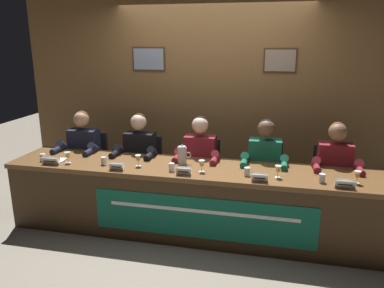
% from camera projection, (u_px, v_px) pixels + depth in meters
% --- Properties ---
extents(ground_plane, '(12.00, 12.00, 0.00)m').
position_uv_depth(ground_plane, '(192.00, 231.00, 4.17)').
color(ground_plane, gray).
extents(wall_back_panelled, '(5.23, 0.14, 2.60)m').
position_uv_depth(wall_back_panelled, '(212.00, 99.00, 4.98)').
color(wall_back_panelled, brown).
rests_on(wall_back_panelled, ground_plane).
extents(conference_table, '(4.03, 0.75, 0.76)m').
position_uv_depth(conference_table, '(190.00, 191.00, 3.92)').
color(conference_table, brown).
rests_on(conference_table, ground_plane).
extents(chair_far_left, '(0.44, 0.45, 0.89)m').
position_uv_depth(chair_far_left, '(91.00, 168.00, 4.90)').
color(chair_far_left, black).
rests_on(chair_far_left, ground_plane).
extents(panelist_far_left, '(0.51, 0.48, 1.22)m').
position_uv_depth(panelist_far_left, '(81.00, 153.00, 4.64)').
color(panelist_far_left, black).
rests_on(panelist_far_left, ground_plane).
extents(nameplate_far_left, '(0.20, 0.06, 0.08)m').
position_uv_depth(nameplate_far_left, '(51.00, 161.00, 4.03)').
color(nameplate_far_left, white).
rests_on(nameplate_far_left, conference_table).
extents(juice_glass_far_left, '(0.06, 0.06, 0.12)m').
position_uv_depth(juice_glass_far_left, '(68.00, 155.00, 4.07)').
color(juice_glass_far_left, white).
rests_on(juice_glass_far_left, conference_table).
extents(water_cup_far_left, '(0.06, 0.06, 0.08)m').
position_uv_depth(water_cup_far_left, '(43.00, 158.00, 4.15)').
color(water_cup_far_left, silver).
rests_on(water_cup_far_left, conference_table).
extents(chair_left, '(0.44, 0.45, 0.89)m').
position_uv_depth(chair_left, '(144.00, 173.00, 4.74)').
color(chair_left, black).
rests_on(chair_left, ground_plane).
extents(panelist_left, '(0.51, 0.48, 1.22)m').
position_uv_depth(panelist_left, '(138.00, 156.00, 4.48)').
color(panelist_left, black).
rests_on(panelist_left, ground_plane).
extents(nameplate_left, '(0.15, 0.06, 0.08)m').
position_uv_depth(nameplate_left, '(117.00, 166.00, 3.85)').
color(nameplate_left, white).
rests_on(nameplate_left, conference_table).
extents(juice_glass_left, '(0.06, 0.06, 0.12)m').
position_uv_depth(juice_glass_left, '(138.00, 158.00, 3.96)').
color(juice_glass_left, white).
rests_on(juice_glass_left, conference_table).
extents(water_cup_left, '(0.06, 0.06, 0.08)m').
position_uv_depth(water_cup_left, '(104.00, 161.00, 4.03)').
color(water_cup_left, silver).
rests_on(water_cup_left, conference_table).
extents(chair_center, '(0.44, 0.45, 0.89)m').
position_uv_depth(chair_center, '(202.00, 177.00, 4.58)').
color(chair_center, black).
rests_on(chair_center, ground_plane).
extents(panelist_center, '(0.51, 0.48, 1.22)m').
position_uv_depth(panelist_center, '(199.00, 161.00, 4.32)').
color(panelist_center, black).
rests_on(panelist_center, ground_plane).
extents(nameplate_center, '(0.15, 0.06, 0.08)m').
position_uv_depth(nameplate_center, '(184.00, 171.00, 3.72)').
color(nameplate_center, white).
rests_on(nameplate_center, conference_table).
extents(juice_glass_center, '(0.06, 0.06, 0.12)m').
position_uv_depth(juice_glass_center, '(202.00, 164.00, 3.79)').
color(juice_glass_center, white).
rests_on(juice_glass_center, conference_table).
extents(water_cup_center, '(0.06, 0.06, 0.08)m').
position_uv_depth(water_cup_center, '(172.00, 168.00, 3.82)').
color(water_cup_center, silver).
rests_on(water_cup_center, conference_table).
extents(chair_right, '(0.44, 0.45, 0.89)m').
position_uv_depth(chair_right, '(264.00, 182.00, 4.42)').
color(chair_right, black).
rests_on(chair_right, ground_plane).
extents(panelist_right, '(0.51, 0.48, 1.22)m').
position_uv_depth(panelist_right, '(264.00, 165.00, 4.16)').
color(panelist_right, black).
rests_on(panelist_right, ground_plane).
extents(nameplate_right, '(0.15, 0.06, 0.08)m').
position_uv_depth(nameplate_right, '(260.00, 178.00, 3.54)').
color(nameplate_right, white).
rests_on(nameplate_right, conference_table).
extents(juice_glass_right, '(0.06, 0.06, 0.12)m').
position_uv_depth(juice_glass_right, '(278.00, 169.00, 3.63)').
color(juice_glass_right, white).
rests_on(juice_glass_right, conference_table).
extents(water_cup_right, '(0.06, 0.06, 0.08)m').
position_uv_depth(water_cup_right, '(247.00, 172.00, 3.69)').
color(water_cup_right, silver).
rests_on(water_cup_right, conference_table).
extents(chair_far_right, '(0.44, 0.45, 0.89)m').
position_uv_depth(chair_far_right, '(330.00, 187.00, 4.26)').
color(chair_far_right, black).
rests_on(chair_far_right, ground_plane).
extents(panelist_far_right, '(0.51, 0.48, 1.22)m').
position_uv_depth(panelist_far_right, '(335.00, 170.00, 4.00)').
color(panelist_far_right, black).
rests_on(panelist_far_right, ground_plane).
extents(nameplate_far_right, '(0.18, 0.06, 0.08)m').
position_uv_depth(nameplate_far_right, '(345.00, 184.00, 3.38)').
color(nameplate_far_right, white).
rests_on(nameplate_far_right, conference_table).
extents(juice_glass_far_right, '(0.06, 0.06, 0.12)m').
position_uv_depth(juice_glass_far_right, '(357.00, 175.00, 3.48)').
color(juice_glass_far_right, white).
rests_on(juice_glass_far_right, conference_table).
extents(water_cup_far_right, '(0.06, 0.06, 0.08)m').
position_uv_depth(water_cup_far_right, '(322.00, 179.00, 3.52)').
color(water_cup_far_right, silver).
rests_on(water_cup_far_right, conference_table).
extents(water_pitcher_central, '(0.15, 0.10, 0.21)m').
position_uv_depth(water_pitcher_central, '(182.00, 155.00, 4.06)').
color(water_pitcher_central, silver).
rests_on(water_pitcher_central, conference_table).
extents(document_stack_far_left, '(0.23, 0.18, 0.01)m').
position_uv_depth(document_stack_far_left, '(55.00, 160.00, 4.17)').
color(document_stack_far_left, white).
rests_on(document_stack_far_left, conference_table).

